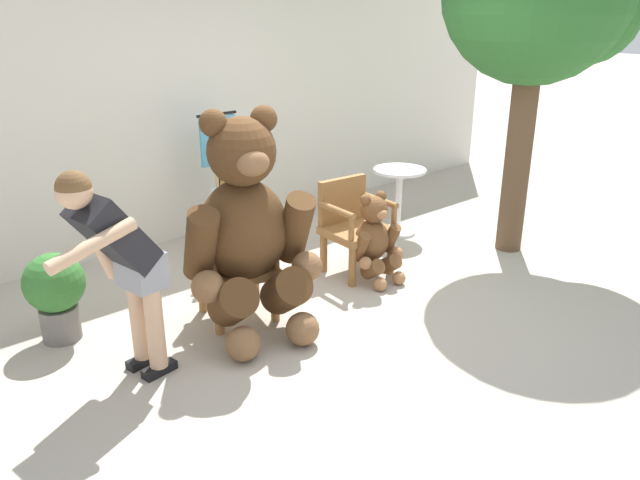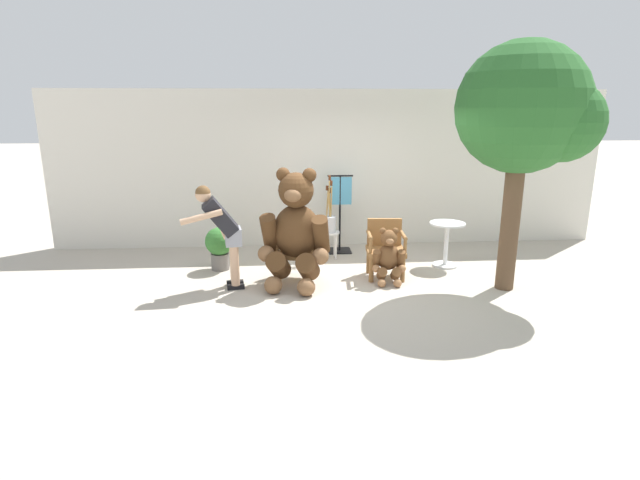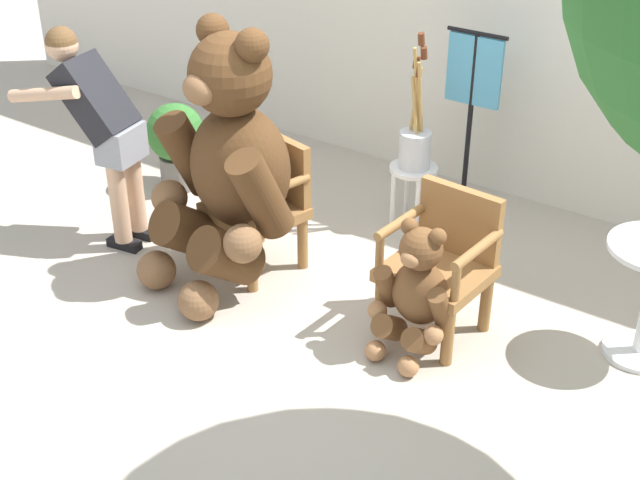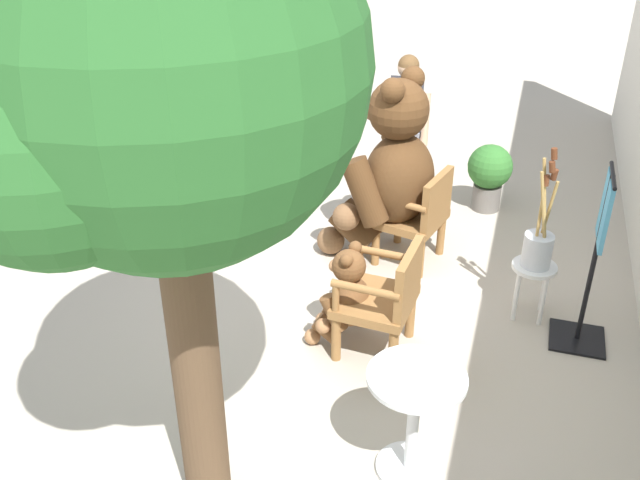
# 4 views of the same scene
# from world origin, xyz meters

# --- Properties ---
(ground_plane) EXTENTS (60.00, 60.00, 0.00)m
(ground_plane) POSITION_xyz_m (0.00, 0.00, 0.00)
(ground_plane) COLOR #B2A899
(wooden_chair_left) EXTENTS (0.67, 0.64, 0.86)m
(wooden_chair_left) POSITION_xyz_m (-0.65, 0.47, 0.46)
(wooden_chair_left) COLOR olive
(wooden_chair_left) RESTS_ON ground
(wooden_chair_right) EXTENTS (0.60, 0.56, 0.86)m
(wooden_chair_right) POSITION_xyz_m (0.67, 0.47, 0.46)
(wooden_chair_right) COLOR olive
(wooden_chair_right) RESTS_ON ground
(teddy_bear_large) EXTENTS (1.05, 1.05, 1.68)m
(teddy_bear_large) POSITION_xyz_m (-0.68, 0.20, 0.82)
(teddy_bear_large) COLOR #4C3019
(teddy_bear_large) RESTS_ON ground
(teddy_bear_small) EXTENTS (0.49, 0.48, 0.82)m
(teddy_bear_small) POSITION_xyz_m (0.66, 0.19, 0.40)
(teddy_bear_small) COLOR brown
(teddy_bear_small) RESTS_ON ground
(person_visitor) EXTENTS (0.80, 0.56, 1.48)m
(person_visitor) POSITION_xyz_m (-1.70, 0.13, 0.89)
(person_visitor) COLOR black
(person_visitor) RESTS_ON ground
(white_stool) EXTENTS (0.34, 0.34, 0.46)m
(white_stool) POSITION_xyz_m (-0.09, 1.47, 0.36)
(white_stool) COLOR white
(white_stool) RESTS_ON ground
(brush_bucket) EXTENTS (0.22, 0.22, 0.95)m
(brush_bucket) POSITION_xyz_m (-0.09, 1.47, 0.65)
(brush_bucket) COLOR silver
(brush_bucket) RESTS_ON white_stool
(round_side_table) EXTENTS (0.56, 0.56, 0.72)m
(round_side_table) POSITION_xyz_m (1.74, 0.89, 0.45)
(round_side_table) COLOR silver
(round_side_table) RESTS_ON ground
(patio_tree) EXTENTS (1.80, 1.71, 3.34)m
(patio_tree) POSITION_xyz_m (2.34, -0.22, 2.43)
(patio_tree) COLOR brown
(patio_tree) RESTS_ON ground
(potted_plant) EXTENTS (0.44, 0.44, 0.68)m
(potted_plant) POSITION_xyz_m (-1.87, 0.97, 0.40)
(potted_plant) COLOR slate
(potted_plant) RESTS_ON ground
(clothing_display_stand) EXTENTS (0.44, 0.40, 1.36)m
(clothing_display_stand) POSITION_xyz_m (0.13, 1.85, 0.72)
(clothing_display_stand) COLOR black
(clothing_display_stand) RESTS_ON ground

